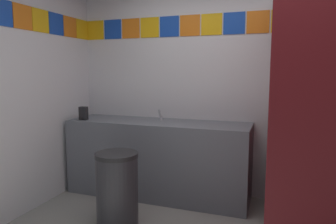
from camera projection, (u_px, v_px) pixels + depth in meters
name	position (u px, v px, depth m)	size (l,w,h in m)	color
wall_back	(233.00, 75.00, 3.62)	(3.85, 0.09, 2.84)	silver
vanity_counter	(158.00, 158.00, 3.70)	(2.13, 0.60, 0.89)	slate
faucet_center	(160.00, 116.00, 3.72)	(0.04, 0.10, 0.14)	silver
soap_dispenser	(83.00, 113.00, 3.76)	(0.09, 0.09, 0.16)	black
stall_divider	(293.00, 118.00, 2.43)	(0.92, 1.59, 2.22)	maroon
toilet	(331.00, 193.00, 3.02)	(0.39, 0.49, 0.74)	white
trash_bin	(117.00, 189.00, 2.97)	(0.40, 0.40, 0.71)	#333338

